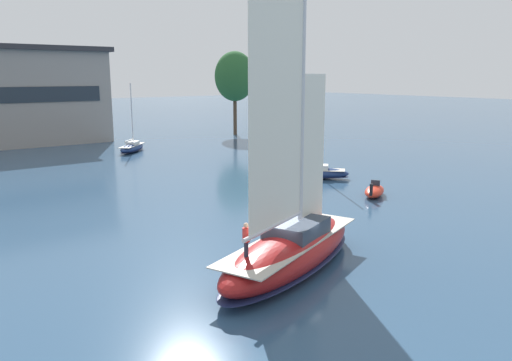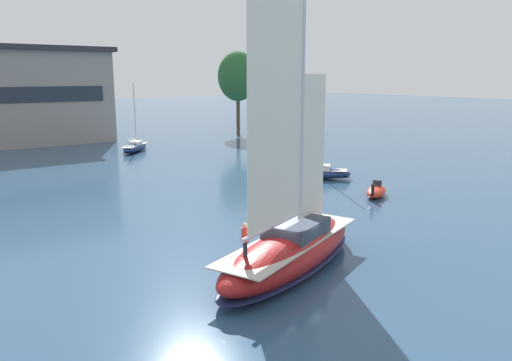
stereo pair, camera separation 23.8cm
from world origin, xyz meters
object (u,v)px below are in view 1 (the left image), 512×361
(sailboat_moored_mid_channel, at_px, (272,136))
(sailboat_moored_far_slip, at_px, (132,147))
(motor_tender, at_px, (374,191))
(sailboat_moored_near_marina, at_px, (315,172))
(sailboat_main, at_px, (291,246))
(tree_shore_left, at_px, (235,77))

(sailboat_moored_mid_channel, distance_m, sailboat_moored_far_slip, 23.17)
(motor_tender, bearing_deg, sailboat_moored_near_marina, 82.00)
(sailboat_main, distance_m, sailboat_moored_near_marina, 23.71)
(sailboat_main, bearing_deg, sailboat_moored_mid_channel, 52.58)
(motor_tender, bearing_deg, tree_shore_left, 70.02)
(tree_shore_left, bearing_deg, motor_tender, -109.98)
(sailboat_moored_mid_channel, relative_size, motor_tender, 2.06)
(tree_shore_left, xyz_separation_m, sailboat_main, (-31.89, -51.88, -8.38))
(sailboat_main, distance_m, sailboat_moored_mid_channel, 54.17)
(sailboat_main, relative_size, sailboat_moored_far_slip, 1.88)
(sailboat_moored_near_marina, distance_m, sailboat_moored_mid_channel, 30.96)
(sailboat_main, height_order, sailboat_moored_far_slip, sailboat_main)
(tree_shore_left, height_order, sailboat_moored_near_marina, tree_shore_left)
(tree_shore_left, distance_m, sailboat_moored_far_slip, 25.38)
(tree_shore_left, relative_size, sailboat_moored_near_marina, 1.54)
(sailboat_moored_far_slip, bearing_deg, sailboat_main, -102.66)
(sailboat_moored_near_marina, bearing_deg, tree_shore_left, 67.42)
(sailboat_moored_far_slip, height_order, motor_tender, sailboat_moored_far_slip)
(sailboat_main, xyz_separation_m, sailboat_moored_far_slip, (9.75, 43.42, -0.68))
(sailboat_main, distance_m, sailboat_moored_far_slip, 44.51)
(sailboat_main, bearing_deg, sailboat_moored_near_marina, 43.71)
(sailboat_main, distance_m, motor_tender, 17.90)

